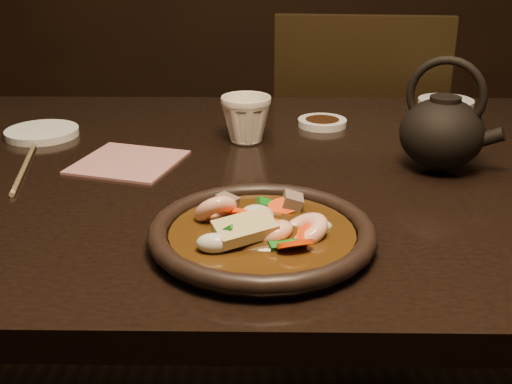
{
  "coord_description": "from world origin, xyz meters",
  "views": [
    {
      "loc": [
        0.02,
        -0.96,
        1.11
      ],
      "look_at": [
        0.01,
        -0.22,
        0.8
      ],
      "focal_mm": 45.0,
      "sensor_mm": 36.0,
      "label": 1
    }
  ],
  "objects_px": {
    "table": "(253,211)",
    "chair": "(352,168)",
    "tea_cup": "(246,118)",
    "plate": "(262,234)",
    "teapot": "(443,130)"
  },
  "relations": [
    {
      "from": "table",
      "to": "chair",
      "type": "xyz_separation_m",
      "value": [
        0.26,
        0.67,
        -0.17
      ]
    },
    {
      "from": "table",
      "to": "chair",
      "type": "bearing_deg",
      "value": 69.13
    },
    {
      "from": "teapot",
      "to": "plate",
      "type": "bearing_deg",
      "value": -112.85
    },
    {
      "from": "table",
      "to": "plate",
      "type": "xyz_separation_m",
      "value": [
        0.02,
        -0.27,
        0.09
      ]
    },
    {
      "from": "table",
      "to": "tea_cup",
      "type": "xyz_separation_m",
      "value": [
        -0.01,
        0.13,
        0.12
      ]
    },
    {
      "from": "chair",
      "to": "teapot",
      "type": "height_order",
      "value": "teapot"
    },
    {
      "from": "plate",
      "to": "teapot",
      "type": "distance_m",
      "value": 0.38
    },
    {
      "from": "tea_cup",
      "to": "teapot",
      "type": "bearing_deg",
      "value": -23.83
    },
    {
      "from": "plate",
      "to": "chair",
      "type": "bearing_deg",
      "value": 75.73
    },
    {
      "from": "table",
      "to": "teapot",
      "type": "bearing_deg",
      "value": -1.39
    },
    {
      "from": "plate",
      "to": "tea_cup",
      "type": "xyz_separation_m",
      "value": [
        -0.03,
        0.4,
        0.03
      ]
    },
    {
      "from": "chair",
      "to": "plate",
      "type": "xyz_separation_m",
      "value": [
        -0.24,
        -0.94,
        0.26
      ]
    },
    {
      "from": "teapot",
      "to": "table",
      "type": "bearing_deg",
      "value": -157.78
    },
    {
      "from": "chair",
      "to": "tea_cup",
      "type": "distance_m",
      "value": 0.68
    },
    {
      "from": "table",
      "to": "tea_cup",
      "type": "height_order",
      "value": "tea_cup"
    }
  ]
}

